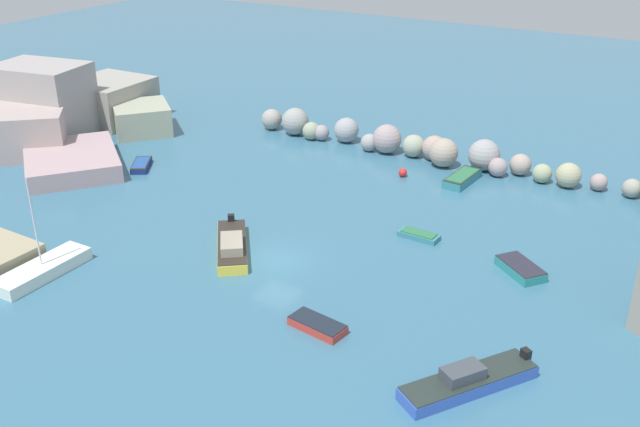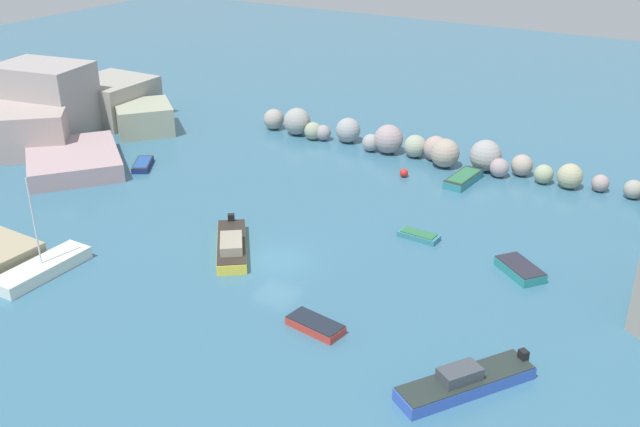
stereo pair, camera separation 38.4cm
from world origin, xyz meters
name	(u,v)px [view 1 (the left image)]	position (x,y,z in m)	size (l,w,h in m)	color
cove_water	(276,260)	(0.00, 0.00, 0.00)	(160.00, 160.00, 0.00)	#386B86
cliff_headland_left	(47,115)	(-30.02, 8.77, 2.12)	(21.85, 20.10, 6.49)	#B0A098
rock_breakwater	(433,148)	(1.59, 20.78, 1.06)	(35.04, 3.71, 2.50)	#9D988E
channel_buoy	(403,173)	(1.00, 16.32, 0.33)	(0.67, 0.67, 0.67)	red
moored_boat_0	(521,268)	(13.34, 5.94, 0.30)	(3.42, 3.17, 0.60)	teal
moored_boat_1	(232,246)	(-2.89, -0.58, 0.48)	(5.22, 6.07, 1.27)	yellow
moored_boat_2	(43,270)	(-10.73, -8.54, 0.40)	(1.87, 5.95, 6.13)	white
moored_boat_3	(419,235)	(6.34, 7.12, 0.21)	(2.71, 1.20, 0.43)	teal
moored_boat_4	(462,178)	(5.42, 17.55, 0.34)	(1.80, 4.11, 0.66)	teal
moored_boat_5	(317,325)	(6.01, -5.21, 0.25)	(3.20, 1.76, 0.51)	#C3382D
moored_boat_6	(141,165)	(-17.87, 7.41, 0.25)	(2.72, 3.25, 0.48)	navy
moored_boat_7	(468,381)	(14.40, -5.86, 0.44)	(5.11, 6.58, 1.27)	blue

